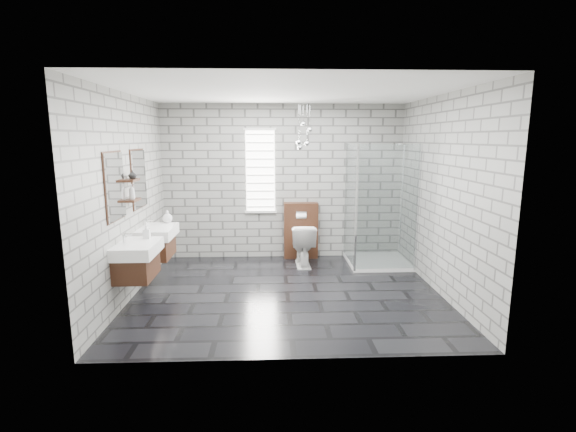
{
  "coord_description": "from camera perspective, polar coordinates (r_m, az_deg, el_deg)",
  "views": [
    {
      "loc": [
        -0.21,
        -5.53,
        2.12
      ],
      "look_at": [
        0.03,
        0.35,
        1.02
      ],
      "focal_mm": 26.0,
      "sensor_mm": 36.0,
      "label": 1
    }
  ],
  "objects": [
    {
      "name": "vanity_left",
      "position": [
        5.49,
        -20.28,
        -4.43
      ],
      "size": [
        0.47,
        0.7,
        1.57
      ],
      "color": "#3C2012",
      "rests_on": "wall_left"
    },
    {
      "name": "wall_right",
      "position": [
        6.04,
        20.32,
        2.64
      ],
      "size": [
        0.02,
        3.6,
        2.7
      ],
      "primitive_type": "cube",
      "color": "gray",
      "rests_on": "floor"
    },
    {
      "name": "wall_back",
      "position": [
        7.38,
        -0.67,
        4.63
      ],
      "size": [
        4.2,
        0.02,
        2.7
      ],
      "primitive_type": "cube",
      "color": "gray",
      "rests_on": "floor"
    },
    {
      "name": "wall_left",
      "position": [
        5.89,
        -21.11,
        2.4
      ],
      "size": [
        0.02,
        3.6,
        2.7
      ],
      "primitive_type": "cube",
      "color": "gray",
      "rests_on": "floor"
    },
    {
      "name": "wall_front",
      "position": [
        3.8,
        0.92,
        -1.07
      ],
      "size": [
        4.2,
        0.02,
        2.7
      ],
      "primitive_type": "cube",
      "color": "gray",
      "rests_on": "floor"
    },
    {
      "name": "vanity_right",
      "position": [
        6.35,
        -17.75,
        -2.29
      ],
      "size": [
        0.47,
        0.7,
        1.57
      ],
      "color": "#3C2012",
      "rests_on": "wall_left"
    },
    {
      "name": "vase",
      "position": [
        5.82,
        -20.5,
        5.32
      ],
      "size": [
        0.14,
        0.14,
        0.11
      ],
      "primitive_type": "imported",
      "rotation": [
        0.0,
        0.0,
        0.39
      ],
      "color": "#B2B2B2",
      "rests_on": "shelf_upper"
    },
    {
      "name": "pendant_cluster",
      "position": [
        6.92,
        2.15,
        10.77
      ],
      "size": [
        0.27,
        0.22,
        0.78
      ],
      "color": "silver",
      "rests_on": "ceiling"
    },
    {
      "name": "soap_bottle_a",
      "position": [
        5.64,
        -18.79,
        -2.03
      ],
      "size": [
        0.09,
        0.09,
        0.18
      ],
      "primitive_type": "imported",
      "rotation": [
        0.0,
        0.0,
        0.06
      ],
      "color": "#B2B2B2",
      "rests_on": "vanity_left"
    },
    {
      "name": "shelf_upper",
      "position": [
        5.8,
        -20.66,
        4.6
      ],
      "size": [
        0.14,
        0.3,
        0.03
      ],
      "primitive_type": "cube",
      "color": "#3C2012",
      "rests_on": "wall_left"
    },
    {
      "name": "ceiling",
      "position": [
        5.56,
        -0.13,
        16.71
      ],
      "size": [
        4.2,
        3.6,
        0.02
      ],
      "primitive_type": "cube",
      "color": "white",
      "rests_on": "wall_back"
    },
    {
      "name": "cistern_panel",
      "position": [
        7.42,
        1.76,
        -1.99
      ],
      "size": [
        0.6,
        0.2,
        1.0
      ],
      "primitive_type": "cube",
      "color": "#3C2012",
      "rests_on": "floor"
    },
    {
      "name": "flush_plate",
      "position": [
        7.26,
        1.83,
        0.14
      ],
      "size": [
        0.18,
        0.01,
        0.12
      ],
      "primitive_type": "cube",
      "color": "silver",
      "rests_on": "cistern_panel"
    },
    {
      "name": "toilet",
      "position": [
        7.03,
        2.01,
        -3.92
      ],
      "size": [
        0.41,
        0.71,
        0.71
      ],
      "primitive_type": "imported",
      "rotation": [
        0.0,
        0.0,
        3.16
      ],
      "color": "white",
      "rests_on": "floor"
    },
    {
      "name": "window",
      "position": [
        7.33,
        -3.81,
        6.14
      ],
      "size": [
        0.56,
        0.05,
        1.48
      ],
      "color": "white",
      "rests_on": "wall_back"
    },
    {
      "name": "shelf_lower",
      "position": [
        5.83,
        -20.5,
        2.05
      ],
      "size": [
        0.14,
        0.3,
        0.03
      ],
      "primitive_type": "cube",
      "color": "#3C2012",
      "rests_on": "wall_left"
    },
    {
      "name": "soap_bottle_b",
      "position": [
        6.61,
        -16.18,
        -0.05
      ],
      "size": [
        0.19,
        0.19,
        0.19
      ],
      "primitive_type": "imported",
      "rotation": [
        0.0,
        0.0,
        0.38
      ],
      "color": "#B2B2B2",
      "rests_on": "vanity_right"
    },
    {
      "name": "shower_enclosure",
      "position": [
        7.11,
        11.69,
        -2.74
      ],
      "size": [
        1.0,
        1.0,
        2.03
      ],
      "color": "white",
      "rests_on": "floor"
    },
    {
      "name": "soap_bottle_c",
      "position": [
        5.78,
        -20.57,
        3.12
      ],
      "size": [
        0.1,
        0.1,
        0.2
      ],
      "primitive_type": "imported",
      "rotation": [
        0.0,
        0.0,
        0.31
      ],
      "color": "#B2B2B2",
      "rests_on": "shelf_lower"
    },
    {
      "name": "floor",
      "position": [
        5.93,
        -0.12,
        -10.44
      ],
      "size": [
        4.2,
        3.6,
        0.02
      ],
      "primitive_type": "cube",
      "color": "black",
      "rests_on": "ground"
    }
  ]
}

